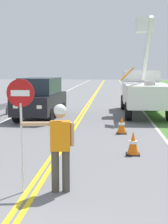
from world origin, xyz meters
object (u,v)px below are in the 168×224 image
object	(u,v)px
traffic_cone_lead	(133,144)
traffic_cone_mid	(122,125)
flagger_worker	(60,142)
stop_sign_paddle	(21,110)
oncoming_suv_nearest	(41,98)
utility_bucket_truck	(144,89)

from	to	relation	value
traffic_cone_lead	traffic_cone_mid	bearing A→B (deg)	94.24
flagger_worker	stop_sign_paddle	bearing A→B (deg)	-172.66
stop_sign_paddle	oncoming_suv_nearest	xyz separation A→B (m)	(-1.85, 9.99, -0.65)
utility_bucket_truck	traffic_cone_lead	xyz separation A→B (m)	(-1.20, -9.03, -1.08)
flagger_worker	traffic_cone_lead	world-z (taller)	flagger_worker
utility_bucket_truck	traffic_cone_lead	size ratio (longest dim) A/B	9.77
utility_bucket_truck	oncoming_suv_nearest	distance (m)	5.92
stop_sign_paddle	traffic_cone_lead	distance (m)	4.19
stop_sign_paddle	utility_bucket_truck	distance (m)	12.68
flagger_worker	traffic_cone_lead	distance (m)	3.53
traffic_cone_mid	oncoming_suv_nearest	bearing A→B (deg)	137.33
flagger_worker	oncoming_suv_nearest	xyz separation A→B (m)	(-2.62, 9.90, 0.01)
flagger_worker	traffic_cone_lead	size ratio (longest dim) A/B	2.61
oncoming_suv_nearest	traffic_cone_mid	size ratio (longest dim) A/B	6.69
traffic_cone_lead	oncoming_suv_nearest	bearing A→B (deg)	122.06
stop_sign_paddle	traffic_cone_mid	world-z (taller)	stop_sign_paddle
traffic_cone_mid	utility_bucket_truck	bearing A→B (deg)	76.37
oncoming_suv_nearest	traffic_cone_lead	xyz separation A→B (m)	(4.31, -6.89, -0.72)
flagger_worker	utility_bucket_truck	size ratio (longest dim) A/B	0.27
traffic_cone_lead	utility_bucket_truck	bearing A→B (deg)	82.43
flagger_worker	utility_bucket_truck	distance (m)	12.38
stop_sign_paddle	oncoming_suv_nearest	bearing A→B (deg)	100.50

